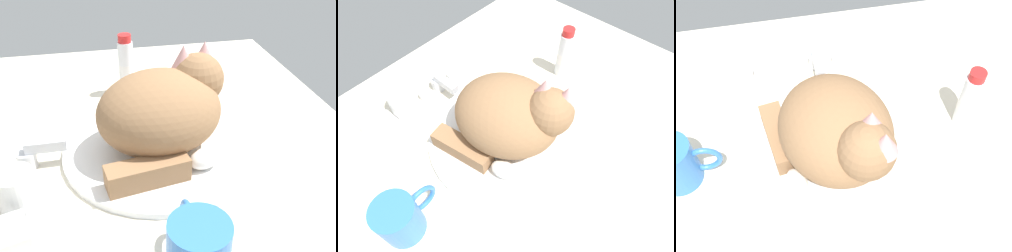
{
  "view_description": "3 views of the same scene",
  "coord_description": "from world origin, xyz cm",
  "views": [
    {
      "loc": [
        -59.18,
        10.79,
        43.18
      ],
      "look_at": [
        -0.32,
        -1.52,
        5.49
      ],
      "focal_mm": 41.43,
      "sensor_mm": 36.0,
      "label": 1
    },
    {
      "loc": [
        -28.74,
        -25.04,
        56.77
      ],
      "look_at": [
        -2.01,
        -1.49,
        7.77
      ],
      "focal_mm": 31.01,
      "sensor_mm": 36.0,
      "label": 2
    },
    {
      "loc": [
        -6.74,
        -41.91,
        68.02
      ],
      "look_at": [
        1.91,
        2.15,
        5.9
      ],
      "focal_mm": 44.76,
      "sensor_mm": 36.0,
      "label": 3
    }
  ],
  "objects": [
    {
      "name": "soap_dish",
      "position": [
        -18.63,
        24.05,
        0.6
      ],
      "size": [
        9.0,
        6.4,
        1.2
      ],
      "primitive_type": "cube",
      "color": "white",
      "rests_on": "ground_plane"
    },
    {
      "name": "sink_basin",
      "position": [
        0.0,
        0.0,
        0.57
      ],
      "size": [
        36.24,
        36.24,
        1.15
      ],
      "primitive_type": "cylinder",
      "color": "white",
      "rests_on": "ground_plane"
    },
    {
      "name": "cat",
      "position": [
        0.21,
        -1.12,
        8.97
      ],
      "size": [
        25.77,
        27.46,
        17.74
      ],
      "color": "#936B47",
      "rests_on": "sink_basin"
    },
    {
      "name": "toothpaste_bottle",
      "position": [
        26.22,
        3.08,
        6.65
      ],
      "size": [
        3.64,
        3.64,
        14.24
      ],
      "color": "white",
      "rests_on": "ground_plane"
    },
    {
      "name": "coffee_mug",
      "position": [
        -28.39,
        0.62,
        4.76
      ],
      "size": [
        12.29,
        7.92,
        9.52
      ],
      "color": "#3372C6",
      "rests_on": "ground_plane"
    },
    {
      "name": "faucet",
      "position": [
        0.0,
        23.0,
        2.12
      ],
      "size": [
        12.32,
        9.02,
        5.11
      ],
      "color": "silver",
      "rests_on": "ground_plane"
    },
    {
      "name": "rinse_cup",
      "position": [
        -11.0,
        24.13,
        3.52
      ],
      "size": [
        6.04,
        6.04,
        7.05
      ],
      "color": "white",
      "rests_on": "ground_plane"
    },
    {
      "name": "soap_bar",
      "position": [
        -18.63,
        24.05,
        2.49
      ],
      "size": [
        7.07,
        5.81,
        2.58
      ],
      "primitive_type": "cube",
      "rotation": [
        0.0,
        0.0,
        0.27
      ],
      "color": "white",
      "rests_on": "soap_dish"
    },
    {
      "name": "ground_plane",
      "position": [
        0.0,
        0.0,
        -1.5
      ],
      "size": [
        110.0,
        82.5,
        3.0
      ],
      "primitive_type": "cube",
      "color": "silver"
    }
  ]
}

